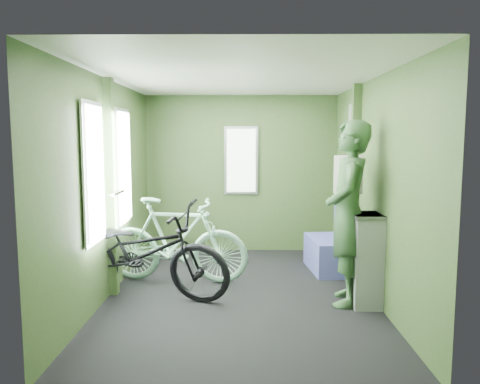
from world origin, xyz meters
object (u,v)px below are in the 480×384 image
at_px(passenger, 348,213).
at_px(bicycle_black, 143,298).
at_px(bench_seat, 330,250).
at_px(waste_box, 365,260).
at_px(bicycle_mint, 176,283).

bearing_deg(passenger, bicycle_black, -82.24).
relative_size(passenger, bench_seat, 2.12).
distance_m(bicycle_black, waste_box, 2.34).
xyz_separation_m(bicycle_mint, passenger, (1.84, -0.63, 0.93)).
xyz_separation_m(bicycle_black, passenger, (2.11, -0.11, 0.93)).
relative_size(bicycle_mint, waste_box, 1.81).
bearing_deg(bench_seat, waste_box, -90.08).
bearing_deg(bicycle_black, bench_seat, -47.12).
distance_m(bicycle_mint, bench_seat, 1.99).
distance_m(bicycle_mint, passenger, 2.16).
xyz_separation_m(bicycle_black, bicycle_mint, (0.27, 0.52, 0.00)).
xyz_separation_m(bicycle_mint, waste_box, (2.01, -0.70, 0.47)).
distance_m(bicycle_mint, waste_box, 2.18).
relative_size(bicycle_black, waste_box, 2.06).
relative_size(bicycle_black, bench_seat, 2.20).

